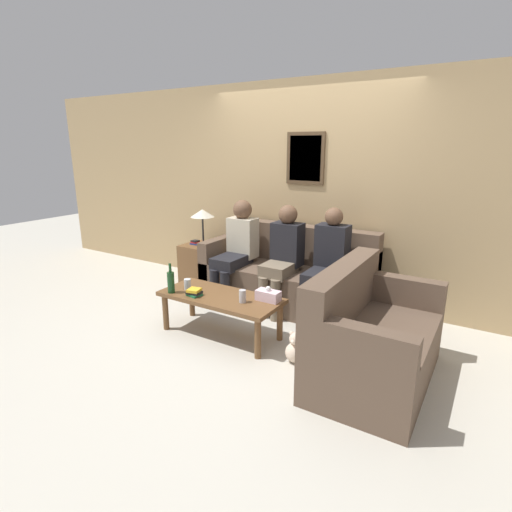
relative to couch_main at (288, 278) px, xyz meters
name	(u,v)px	position (x,y,z in m)	size (l,w,h in m)	color
ground_plane	(267,318)	(0.00, -0.48, -0.33)	(16.00, 16.00, 0.00)	beige
wall_back	(306,192)	(0.00, 0.43, 0.97)	(9.00, 0.08, 2.60)	tan
couch_main	(288,278)	(0.00, 0.00, 0.00)	(1.99, 0.81, 0.93)	brown
couch_side	(371,341)	(1.30, -1.07, 0.00)	(0.81, 1.33, 0.93)	brown
coffee_table	(221,301)	(-0.19, -1.07, 0.03)	(1.24, 0.53, 0.42)	brown
side_table_with_lamp	(201,261)	(-1.31, -0.01, 0.01)	(0.45, 0.45, 1.05)	brown
wine_bottle	(171,282)	(-0.66, -1.27, 0.21)	(0.07, 0.07, 0.30)	#19421E
drinking_glass	(188,284)	(-0.58, -1.11, 0.15)	(0.07, 0.07, 0.11)	silver
book_stack	(194,292)	(-0.41, -1.22, 0.13)	(0.15, 0.14, 0.07)	#237547
soda_can	(243,296)	(0.09, -1.11, 0.15)	(0.07, 0.07, 0.12)	#BCBCC1
tissue_box	(268,295)	(0.28, -0.94, 0.14)	(0.23, 0.12, 0.15)	silver
person_left	(237,247)	(-0.60, -0.19, 0.34)	(0.34, 0.66, 1.22)	black
person_middle	(283,254)	(0.03, -0.19, 0.34)	(0.34, 0.57, 1.21)	#756651
person_right	(327,261)	(0.55, -0.18, 0.33)	(0.34, 0.65, 1.22)	black
teddy_bear	(295,349)	(0.68, -1.16, -0.21)	(0.18, 0.18, 0.28)	beige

